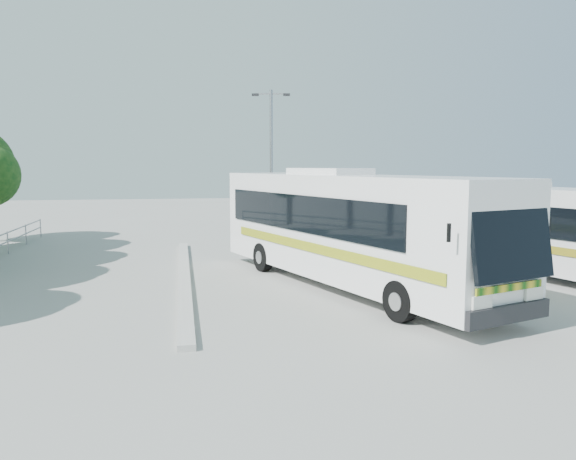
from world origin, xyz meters
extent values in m
plane|color=#969691|center=(0.00, 0.00, 0.00)|extent=(100.00, 100.00, 0.00)
cube|color=#B2B2AD|center=(-2.30, 2.00, 0.07)|extent=(0.40, 16.00, 0.15)
cylinder|color=gray|center=(-10.00, 14.00, 0.50)|extent=(0.06, 0.06, 1.00)
cube|color=white|center=(2.88, -0.31, 2.00)|extent=(6.53, 13.01, 3.26)
cube|color=black|center=(4.89, -6.43, 2.40)|extent=(2.49, 1.23, 2.07)
cube|color=black|center=(1.40, -0.12, 2.40)|extent=(3.24, 9.76, 1.17)
cube|color=black|center=(3.97, 0.72, 2.40)|extent=(3.24, 9.76, 1.17)
cube|color=#10520B|center=(1.69, -1.04, 1.39)|extent=(3.49, 10.56, 0.30)
cylinder|color=black|center=(3.03, -4.64, 0.53)|extent=(0.64, 1.11, 1.07)
cylinder|color=black|center=(5.33, -3.89, 0.53)|extent=(0.64, 1.11, 1.07)
cylinder|color=black|center=(0.61, 2.77, 0.53)|extent=(0.64, 1.11, 1.07)
cylinder|color=black|center=(2.90, 3.52, 0.53)|extent=(0.64, 1.11, 1.07)
cube|color=silver|center=(10.00, 0.58, 1.73)|extent=(5.50, 11.29, 2.82)
cube|color=black|center=(8.71, 0.77, 2.08)|extent=(2.68, 8.50, 1.02)
cube|color=black|center=(10.96, 1.46, 2.08)|extent=(2.68, 8.50, 1.02)
cube|color=#0D5F18|center=(8.96, -0.03, 1.20)|extent=(2.88, 9.20, 0.26)
cylinder|color=black|center=(8.07, 3.28, 0.46)|extent=(0.54, 0.97, 0.93)
cylinder|color=black|center=(10.07, 3.90, 0.46)|extent=(0.54, 0.97, 0.93)
cylinder|color=#96999F|center=(2.00, 9.46, 3.77)|extent=(0.18, 0.18, 7.54)
cylinder|color=#96999F|center=(2.00, 9.46, 7.35)|extent=(1.49, 0.38, 0.08)
cube|color=black|center=(1.26, 9.61, 7.31)|extent=(0.36, 0.23, 0.11)
cube|color=black|center=(2.74, 9.31, 7.31)|extent=(0.36, 0.23, 0.11)
camera|label=1|loc=(-2.34, -17.70, 3.94)|focal=35.00mm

